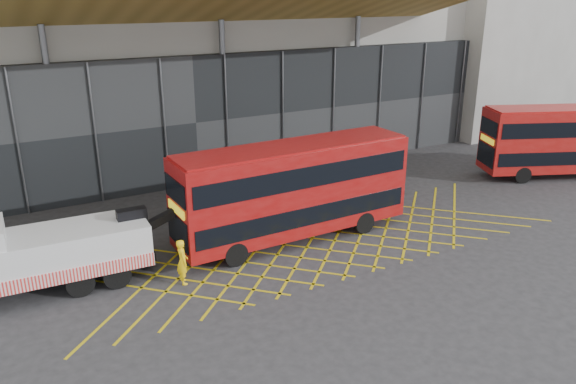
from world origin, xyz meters
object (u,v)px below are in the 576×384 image
bus_towed (293,188)px  worker (182,262)px  bus_second (571,138)px  recovery_truck (17,255)px

bus_towed → worker: 6.70m
worker → bus_second: bearing=-80.4°
recovery_truck → worker: (6.00, -2.17, -0.82)m
bus_second → worker: bus_second is taller
bus_second → worker: bearing=-153.3°
worker → recovery_truck: bearing=76.2°
bus_second → worker: size_ratio=5.76×
bus_towed → worker: (-6.27, -1.69, -1.68)m
recovery_truck → bus_towed: bearing=0.0°
bus_towed → worker: size_ratio=6.00×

